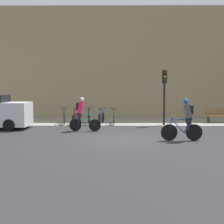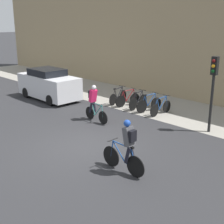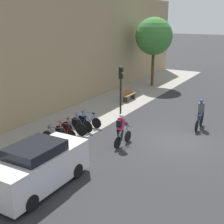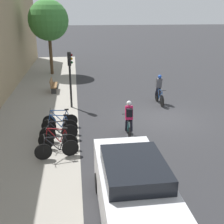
{
  "view_description": "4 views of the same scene",
  "coord_description": "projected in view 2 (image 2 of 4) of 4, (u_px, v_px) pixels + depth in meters",
  "views": [
    {
      "loc": [
        -0.4,
        -13.69,
        2.32
      ],
      "look_at": [
        -0.55,
        2.79,
        0.96
      ],
      "focal_mm": 50.0,
      "sensor_mm": 36.0,
      "label": 1
    },
    {
      "loc": [
        8.7,
        -7.12,
        4.75
      ],
      "look_at": [
        -0.18,
        1.6,
        1.0
      ],
      "focal_mm": 50.0,
      "sensor_mm": 36.0,
      "label": 2
    },
    {
      "loc": [
        -15.22,
        -4.75,
        6.48
      ],
      "look_at": [
        -1.68,
        3.08,
        1.62
      ],
      "focal_mm": 50.0,
      "sensor_mm": 36.0,
      "label": 3
    },
    {
      "loc": [
        -13.46,
        4.54,
        5.45
      ],
      "look_at": [
        -0.79,
        2.86,
        0.8
      ],
      "focal_mm": 45.0,
      "sensor_mm": 36.0,
      "label": 4
    }
  ],
  "objects": [
    {
      "name": "parked_bike_1",
      "position": [
        128.0,
        99.0,
        17.48
      ],
      "size": [
        0.47,
        1.65,
        0.97
      ],
      "color": "black",
      "rests_on": "ground"
    },
    {
      "name": "ground",
      "position": [
        86.0,
        146.0,
        12.09
      ],
      "size": [
        200.0,
        200.0,
        0.0
      ],
      "primitive_type": "plane",
      "color": "#2B2B2D"
    },
    {
      "name": "parked_bike_4",
      "position": [
        161.0,
        107.0,
        15.91
      ],
      "size": [
        0.46,
        1.7,
        0.96
      ],
      "color": "black",
      "rests_on": "ground"
    },
    {
      "name": "parked_bike_2",
      "position": [
        138.0,
        101.0,
        16.95
      ],
      "size": [
        0.46,
        1.67,
        0.99
      ],
      "color": "black",
      "rests_on": "ground"
    },
    {
      "name": "traffic_light_pole",
      "position": [
        213.0,
        80.0,
        12.94
      ],
      "size": [
        0.26,
        0.3,
        3.26
      ],
      "color": "black",
      "rests_on": "ground"
    },
    {
      "name": "building_facade",
      "position": [
        214.0,
        32.0,
        17.17
      ],
      "size": [
        44.0,
        0.6,
        8.06
      ],
      "primitive_type": "cube",
      "color": "#9E8966",
      "rests_on": "ground"
    },
    {
      "name": "cyclist_grey",
      "position": [
        127.0,
        146.0,
        9.7
      ],
      "size": [
        1.77,
        0.46,
        1.79
      ],
      "color": "black",
      "rests_on": "ground"
    },
    {
      "name": "parked_bike_0",
      "position": [
        118.0,
        97.0,
        18.0
      ],
      "size": [
        0.48,
        1.69,
        0.97
      ],
      "color": "black",
      "rests_on": "ground"
    },
    {
      "name": "parked_car",
      "position": [
        49.0,
        85.0,
        18.89
      ],
      "size": [
        4.3,
        1.84,
        1.85
      ],
      "color": "silver",
      "rests_on": "ground"
    },
    {
      "name": "kerb_strip",
      "position": [
        183.0,
        111.0,
        16.62
      ],
      "size": [
        44.0,
        4.5,
        0.01
      ],
      "primitive_type": "cube",
      "color": "gray",
      "rests_on": "ground"
    },
    {
      "name": "parked_bike_3",
      "position": [
        149.0,
        104.0,
        16.43
      ],
      "size": [
        0.46,
        1.69,
        0.98
      ],
      "color": "black",
      "rests_on": "ground"
    },
    {
      "name": "cyclist_pink",
      "position": [
        94.0,
        102.0,
        14.8
      ],
      "size": [
        1.64,
        0.46,
        1.75
      ],
      "color": "black",
      "rests_on": "ground"
    }
  ]
}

